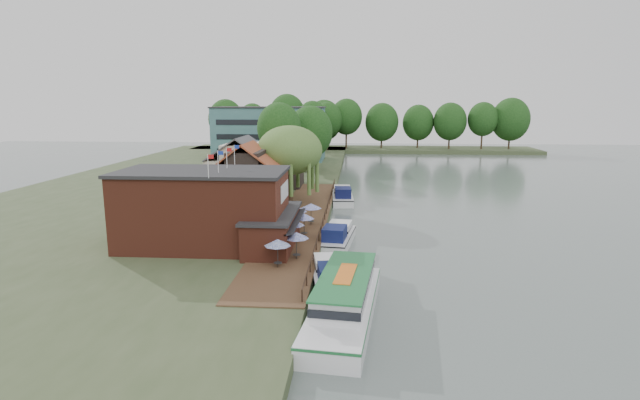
{
  "coord_description": "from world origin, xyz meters",
  "views": [
    {
      "loc": [
        -1.73,
        -45.71,
        14.5
      ],
      "look_at": [
        -6.0,
        12.0,
        3.0
      ],
      "focal_mm": 28.0,
      "sensor_mm": 36.0,
      "label": 1
    }
  ],
  "objects_px": {
    "tour_boat": "(344,298)",
    "cruiser_0": "(330,272)",
    "cottage_c": "(280,160)",
    "umbrella_4": "(297,217)",
    "cruiser_1": "(337,234)",
    "umbrella_0": "(278,253)",
    "cottage_b": "(242,167)",
    "umbrella_2": "(292,232)",
    "cottage_a": "(248,178)",
    "swan": "(319,291)",
    "umbrella_5": "(311,214)",
    "willow": "(290,165)",
    "umbrella_1": "(296,245)",
    "hotel_block": "(270,133)",
    "cruiser_2": "(343,194)",
    "pub": "(224,208)",
    "umbrella_3": "(304,225)"
  },
  "relations": [
    {
      "from": "umbrella_4",
      "to": "cruiser_2",
      "type": "height_order",
      "value": "umbrella_4"
    },
    {
      "from": "umbrella_1",
      "to": "swan",
      "type": "relative_size",
      "value": 5.4
    },
    {
      "from": "umbrella_0",
      "to": "umbrella_5",
      "type": "height_order",
      "value": "same"
    },
    {
      "from": "tour_boat",
      "to": "cruiser_1",
      "type": "bearing_deg",
      "value": 100.11
    },
    {
      "from": "pub",
      "to": "willow",
      "type": "bearing_deg",
      "value": 80.07
    },
    {
      "from": "umbrella_2",
      "to": "umbrella_5",
      "type": "distance_m",
      "value": 7.82
    },
    {
      "from": "tour_boat",
      "to": "pub",
      "type": "bearing_deg",
      "value": 137.54
    },
    {
      "from": "umbrella_3",
      "to": "tour_boat",
      "type": "distance_m",
      "value": 17.47
    },
    {
      "from": "cottage_a",
      "to": "swan",
      "type": "distance_m",
      "value": 26.5
    },
    {
      "from": "tour_boat",
      "to": "cruiser_0",
      "type": "bearing_deg",
      "value": 108.27
    },
    {
      "from": "pub",
      "to": "umbrella_0",
      "type": "xyz_separation_m",
      "value": [
        5.93,
        -5.97,
        -2.36
      ]
    },
    {
      "from": "pub",
      "to": "umbrella_4",
      "type": "relative_size",
      "value": 8.42
    },
    {
      "from": "willow",
      "to": "umbrella_2",
      "type": "bearing_deg",
      "value": -81.91
    },
    {
      "from": "pub",
      "to": "willow",
      "type": "height_order",
      "value": "willow"
    },
    {
      "from": "willow",
      "to": "swan",
      "type": "relative_size",
      "value": 23.69
    },
    {
      "from": "umbrella_0",
      "to": "tour_boat",
      "type": "xyz_separation_m",
      "value": [
        5.62,
        -7.28,
        -0.74
      ]
    },
    {
      "from": "umbrella_1",
      "to": "umbrella_2",
      "type": "bearing_deg",
      "value": 102.2
    },
    {
      "from": "cottage_c",
      "to": "cottage_b",
      "type": "bearing_deg",
      "value": -113.96
    },
    {
      "from": "cottage_a",
      "to": "umbrella_4",
      "type": "distance_m",
      "value": 11.16
    },
    {
      "from": "willow",
      "to": "umbrella_5",
      "type": "distance_m",
      "value": 12.64
    },
    {
      "from": "umbrella_2",
      "to": "pub",
      "type": "bearing_deg",
      "value": -172.04
    },
    {
      "from": "willow",
      "to": "umbrella_5",
      "type": "bearing_deg",
      "value": -71.39
    },
    {
      "from": "umbrella_2",
      "to": "cruiser_2",
      "type": "distance_m",
      "value": 26.19
    },
    {
      "from": "cottage_c",
      "to": "umbrella_4",
      "type": "height_order",
      "value": "cottage_c"
    },
    {
      "from": "pub",
      "to": "cruiser_1",
      "type": "bearing_deg",
      "value": 24.21
    },
    {
      "from": "cottage_b",
      "to": "umbrella_2",
      "type": "bearing_deg",
      "value": -67.05
    },
    {
      "from": "willow",
      "to": "tour_boat",
      "type": "xyz_separation_m",
      "value": [
        8.06,
        -33.25,
        -4.67
      ]
    },
    {
      "from": "cottage_b",
      "to": "umbrella_0",
      "type": "distance_m",
      "value": 32.65
    },
    {
      "from": "cottage_b",
      "to": "umbrella_4",
      "type": "xyz_separation_m",
      "value": [
        10.02,
        -18.15,
        -2.96
      ]
    },
    {
      "from": "swan",
      "to": "umbrella_0",
      "type": "bearing_deg",
      "value": 141.47
    },
    {
      "from": "umbrella_1",
      "to": "umbrella_2",
      "type": "height_order",
      "value": "same"
    },
    {
      "from": "pub",
      "to": "swan",
      "type": "distance_m",
      "value": 13.69
    },
    {
      "from": "cruiser_2",
      "to": "umbrella_5",
      "type": "bearing_deg",
      "value": -102.83
    },
    {
      "from": "cottage_c",
      "to": "willow",
      "type": "bearing_deg",
      "value": -75.96
    },
    {
      "from": "umbrella_1",
      "to": "cruiser_1",
      "type": "height_order",
      "value": "umbrella_1"
    },
    {
      "from": "umbrella_5",
      "to": "cruiser_1",
      "type": "distance_m",
      "value": 5.11
    },
    {
      "from": "cottage_b",
      "to": "umbrella_1",
      "type": "height_order",
      "value": "cottage_b"
    },
    {
      "from": "hotel_block",
      "to": "umbrella_1",
      "type": "height_order",
      "value": "hotel_block"
    },
    {
      "from": "umbrella_2",
      "to": "swan",
      "type": "relative_size",
      "value": 5.53
    },
    {
      "from": "umbrella_1",
      "to": "umbrella_5",
      "type": "relative_size",
      "value": 1.0
    },
    {
      "from": "umbrella_0",
      "to": "tour_boat",
      "type": "distance_m",
      "value": 9.23
    },
    {
      "from": "cruiser_0",
      "to": "cottage_a",
      "type": "bearing_deg",
      "value": 108.16
    },
    {
      "from": "swan",
      "to": "pub",
      "type": "bearing_deg",
      "value": 137.17
    },
    {
      "from": "pub",
      "to": "tour_boat",
      "type": "distance_m",
      "value": 17.85
    },
    {
      "from": "cottage_b",
      "to": "umbrella_2",
      "type": "distance_m",
      "value": 26.37
    },
    {
      "from": "cottage_b",
      "to": "umbrella_4",
      "type": "height_order",
      "value": "cottage_b"
    },
    {
      "from": "umbrella_3",
      "to": "tour_boat",
      "type": "xyz_separation_m",
      "value": [
        4.46,
        -16.88,
        -0.74
      ]
    },
    {
      "from": "cottage_a",
      "to": "umbrella_3",
      "type": "xyz_separation_m",
      "value": [
        8.09,
        -11.37,
        -2.96
      ]
    },
    {
      "from": "cottage_c",
      "to": "tour_boat",
      "type": "xyz_separation_m",
      "value": [
        11.56,
        -47.25,
        -3.7
      ]
    },
    {
      "from": "hotel_block",
      "to": "cruiser_2",
      "type": "relative_size",
      "value": 2.51
    }
  ]
}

